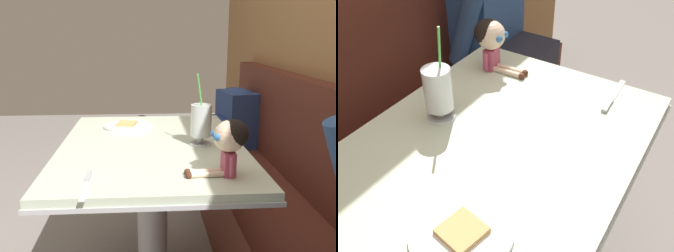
% 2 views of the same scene
% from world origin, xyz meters
% --- Properties ---
extents(booth_bench, '(2.60, 0.48, 1.00)m').
position_xyz_m(booth_bench, '(0.00, 0.81, 0.33)').
color(booth_bench, '#512319').
rests_on(booth_bench, ground).
extents(diner_table, '(1.11, 0.81, 0.74)m').
position_xyz_m(diner_table, '(0.00, 0.18, 0.54)').
color(diner_table, beige).
rests_on(diner_table, ground).
extents(toast_plate, '(0.25, 0.25, 0.03)m').
position_xyz_m(toast_plate, '(-0.29, 0.06, 0.75)').
color(toast_plate, white).
rests_on(toast_plate, diner_table).
extents(milkshake_glass, '(0.10, 0.10, 0.32)m').
position_xyz_m(milkshake_glass, '(0.03, 0.40, 0.84)').
color(milkshake_glass, silver).
rests_on(milkshake_glass, diner_table).
extents(butter_knife, '(0.24, 0.03, 0.01)m').
position_xyz_m(butter_knife, '(0.41, -0.04, 0.74)').
color(butter_knife, silver).
rests_on(butter_knife, diner_table).
extents(seated_doll, '(0.12, 0.22, 0.20)m').
position_xyz_m(seated_doll, '(0.39, 0.44, 0.87)').
color(seated_doll, '#B74C6B').
rests_on(seated_doll, diner_table).
extents(diner_patron, '(0.55, 0.48, 0.81)m').
position_xyz_m(diner_patron, '(0.88, 0.76, 0.74)').
color(diner_patron, '#2D4C7F').
rests_on(diner_patron, booth_bench).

